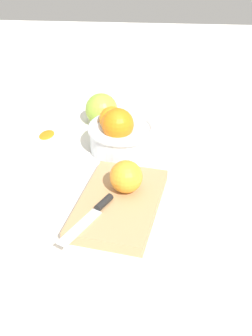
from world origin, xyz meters
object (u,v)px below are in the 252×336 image
Objects in this scene: cutting_board at (119,204)px; apple_mid_left at (101,109)px; orange_on_board at (126,177)px; knife at (94,213)px; bowl at (121,133)px.

apple_mid_left is at bearing -167.99° from cutting_board.
orange_on_board is 0.46× the size of knife.
orange_on_board is at bearing 145.88° from knife.
bowl reaches higher than knife.
orange_on_board is 0.33m from apple_mid_left.
bowl is at bearing -176.27° from cutting_board.
cutting_board is 0.07m from knife.
orange_on_board reaches higher than cutting_board.
orange_on_board is at bearing 15.08° from apple_mid_left.
bowl reaches higher than orange_on_board.
cutting_board is at bearing 3.73° from bowl.
knife is (0.28, -0.03, -0.02)m from bowl.
bowl is at bearing 25.19° from apple_mid_left.
cutting_board is at bearing -21.92° from orange_on_board.
cutting_board is (0.22, 0.01, -0.03)m from bowl.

